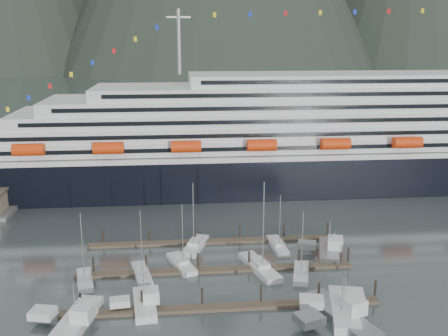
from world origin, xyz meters
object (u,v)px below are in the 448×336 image
Objects in this scene: sailboat_h at (301,273)px; sailboat_b at (142,274)px; trawler_b at (144,303)px; trawler_c at (340,315)px; sailboat_c at (181,264)px; sailboat_f at (195,246)px; trawler_e at (328,249)px; cruise_ship at (329,142)px; trawler_d at (343,308)px; sailboat_d at (260,267)px; sailboat_g at (278,246)px; sailboat_a at (85,280)px; trawler_a at (75,320)px.

sailboat_b is at bearing 99.86° from sailboat_h.
trawler_b is at bearing 172.42° from sailboat_b.
trawler_c is at bearing -133.11° from sailboat_b.
sailboat_c is 8.38m from sailboat_f.
sailboat_b reaches higher than trawler_e.
sailboat_c is 1.00× the size of sailboat_h.
cruise_ship is 73.25m from trawler_c.
sailboat_c is at bearing -129.68° from cruise_ship.
cruise_ship is 57.50m from sailboat_f.
trawler_e is (4.09, 21.56, -0.04)m from trawler_d.
sailboat_d is 7.31m from sailboat_h.
sailboat_g is at bearing -89.66° from sailboat_c.
sailboat_b is (-47.72, -52.68, -11.64)m from cruise_ship.
sailboat_b is at bearing -92.37° from sailboat_a.
sailboat_d is at bearing -100.78° from sailboat_b.
trawler_b is at bearing 122.92° from sailboat_h.
sailboat_f is at bearing -67.61° from sailboat_a.
trawler_c is 1.32× the size of trawler_e.
cruise_ship is 18.45× the size of trawler_e.
sailboat_f is at bearing 81.57° from sailboat_g.
sailboat_f is at bearing -52.86° from sailboat_b.
sailboat_b is at bearing 75.52° from sailboat_d.
trawler_b is 0.75× the size of trawler_d.
trawler_e is (8.82, -3.74, 0.51)m from sailboat_g.
sailboat_b is at bearing 107.61° from sailboat_g.
sailboat_a is at bearing 15.94° from trawler_a.
sailboat_a is 1.03× the size of sailboat_b.
sailboat_h is at bearing -129.50° from sailboat_d.
trawler_d is at bearing -151.82° from sailboat_h.
sailboat_a is at bearing 77.94° from sailboat_d.
sailboat_g is at bearing -75.51° from sailboat_f.
trawler_c is at bearing -104.81° from cruise_ship.
cruise_ship is at bearing -42.72° from trawler_b.
cruise_ship is at bearing -27.20° from trawler_a.
sailboat_d reaches higher than trawler_e.
sailboat_h is at bearing -124.54° from sailboat_c.
sailboat_f is 1.23× the size of sailboat_g.
trawler_b is 28.99m from trawler_c.
sailboat_a is 22.80m from sailboat_f.
trawler_b is at bearing -54.44° from trawler_a.
sailboat_b is 20.39m from sailboat_d.
cruise_ship is 16.10× the size of trawler_d.
trawler_d is (23.44, -18.73, 0.53)m from sailboat_c.
trawler_e is (-13.40, -46.51, -11.14)m from cruise_ship.
trawler_a is at bearing 164.62° from sailboat_f.
sailboat_a is (-57.02, -54.21, -11.63)m from cruise_ship.
trawler_c is at bearing -109.15° from trawler_b.
trawler_d reaches higher than trawler_c.
sailboat_g reaches higher than trawler_e.
sailboat_h is 0.81× the size of trawler_c.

